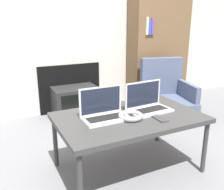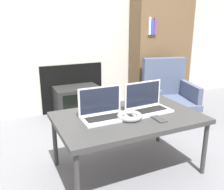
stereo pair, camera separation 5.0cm
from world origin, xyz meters
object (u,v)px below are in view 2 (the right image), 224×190
(phone, at_px, (159,119))
(laptop_right, at_px, (147,104))
(laptop_left, at_px, (103,111))
(headphones, at_px, (130,116))
(tv, at_px, (78,101))
(armchair, at_px, (167,90))

(phone, bearing_deg, laptop_right, 83.74)
(phone, bearing_deg, laptop_left, 150.29)
(laptop_right, height_order, phone, laptop_right)
(headphones, bearing_deg, tv, 89.03)
(headphones, distance_m, tv, 1.45)
(armchair, bearing_deg, tv, 171.22)
(laptop_right, distance_m, tv, 1.38)
(phone, xyz_separation_m, armchair, (0.90, 1.07, -0.15))
(phone, bearing_deg, armchair, 50.10)
(headphones, xyz_separation_m, armchair, (1.09, 0.96, -0.17))
(laptop_left, relative_size, laptop_right, 0.97)
(laptop_right, distance_m, phone, 0.22)
(headphones, xyz_separation_m, phone, (0.19, -0.11, -0.02))
(laptop_left, distance_m, tv, 1.38)
(laptop_right, height_order, armchair, armchair)
(tv, bearing_deg, laptop_right, -81.85)
(armchair, bearing_deg, headphones, -124.19)
(laptop_left, relative_size, phone, 2.61)
(laptop_right, relative_size, headphones, 1.88)
(headphones, bearing_deg, laptop_left, 150.84)
(laptop_right, distance_m, armchair, 1.25)
(laptop_left, relative_size, armchair, 0.48)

